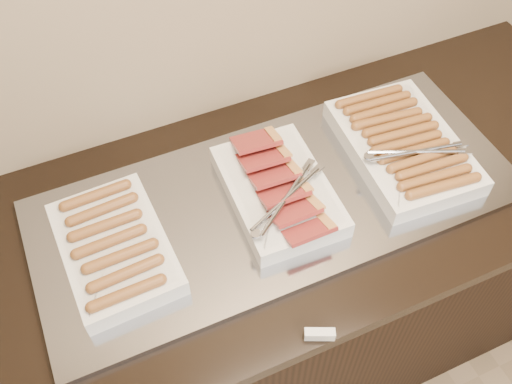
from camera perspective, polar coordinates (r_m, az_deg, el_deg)
counter at (r=1.80m, az=1.33°, el=-9.72°), size 2.06×0.76×0.90m
warming_tray at (r=1.42m, az=2.14°, el=-0.74°), size 1.20×0.50×0.02m
dish_left at (r=1.33m, az=-13.96°, el=-5.36°), size 0.24×0.35×0.07m
dish_center at (r=1.38m, az=2.28°, el=0.19°), size 0.26×0.37×0.09m
dish_right at (r=1.52m, az=14.54°, el=4.56°), size 0.29×0.42×0.08m
label_holder at (r=1.24m, az=6.38°, el=-13.96°), size 0.07×0.04×0.03m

